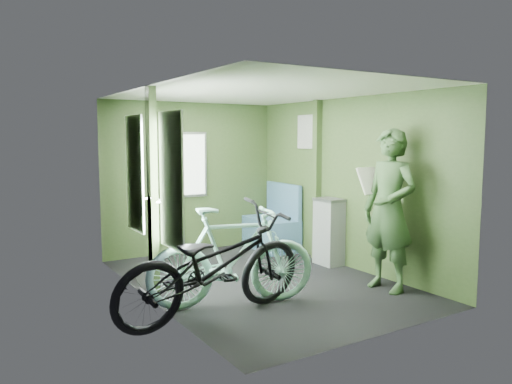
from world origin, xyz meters
TOP-DOWN VIEW (x-y plane):
  - room at (-0.04, 0.04)m, footprint 4.00×4.02m
  - bicycle_black at (-1.07, -0.88)m, footprint 2.18×1.13m
  - bicycle_mint at (-0.74, -0.63)m, footprint 1.87×1.06m
  - passenger at (1.08, -1.06)m, footprint 0.50×0.75m
  - waste_box at (1.26, 0.20)m, footprint 0.27×0.38m
  - bench_seat at (1.15, 1.45)m, footprint 0.61×1.02m

SIDE VIEW (x-z plane):
  - bicycle_black at x=-1.07m, z-range -0.61..0.61m
  - bicycle_mint at x=-0.74m, z-range -0.55..0.55m
  - bench_seat at x=1.15m, z-range -0.21..0.82m
  - waste_box at x=1.26m, z-range 0.00..0.93m
  - passenger at x=1.08m, z-range 0.00..1.87m
  - room at x=-0.04m, z-range 0.28..2.59m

